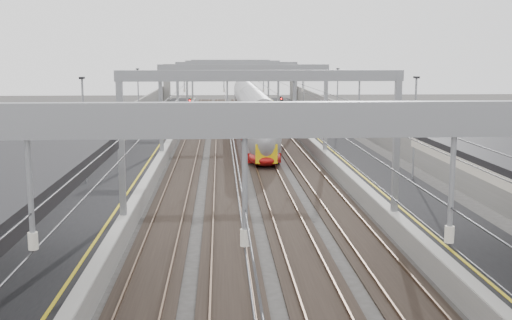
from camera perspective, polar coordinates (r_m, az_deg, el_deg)
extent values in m
cube|color=black|center=(52.85, -9.90, 0.69)|extent=(4.00, 120.00, 1.00)
cube|color=black|center=(53.41, 7.41, 0.84)|extent=(4.00, 120.00, 1.00)
cube|color=black|center=(52.63, -6.10, 0.24)|extent=(2.40, 140.00, 0.08)
cube|color=brown|center=(52.65, -6.89, 0.33)|extent=(0.07, 140.00, 0.14)
cube|color=brown|center=(52.58, -5.32, 0.34)|extent=(0.07, 140.00, 0.14)
cube|color=black|center=(52.56, -2.83, 0.27)|extent=(2.40, 140.00, 0.08)
cube|color=brown|center=(52.55, -3.62, 0.36)|extent=(0.07, 140.00, 0.14)
cube|color=brown|center=(52.56, -2.05, 0.37)|extent=(0.07, 140.00, 0.14)
cube|color=black|center=(52.67, 0.43, 0.30)|extent=(2.40, 140.00, 0.08)
cube|color=brown|center=(52.61, -0.35, 0.39)|extent=(0.07, 140.00, 0.14)
cube|color=brown|center=(52.70, 1.21, 0.40)|extent=(0.07, 140.00, 0.14)
cube|color=black|center=(52.94, 3.67, 0.33)|extent=(2.40, 140.00, 0.08)
cube|color=brown|center=(52.85, 2.90, 0.41)|extent=(0.07, 140.00, 0.14)
cube|color=brown|center=(53.02, 4.45, 0.43)|extent=(0.07, 140.00, 0.14)
cube|color=gray|center=(9.15, 8.43, 3.60)|extent=(13.00, 0.25, 0.50)
cube|color=gray|center=(29.52, -11.90, 1.39)|extent=(0.28, 0.28, 6.60)
cube|color=gray|center=(30.30, 12.38, 1.57)|extent=(0.28, 0.28, 6.60)
cube|color=gray|center=(28.99, 0.41, 7.50)|extent=(13.00, 0.25, 0.50)
cube|color=gray|center=(49.28, -8.45, 4.57)|extent=(0.28, 0.28, 6.60)
cube|color=gray|center=(49.75, 6.20, 4.66)|extent=(0.28, 0.28, 6.60)
cube|color=gray|center=(48.96, -1.10, 8.21)|extent=(13.00, 0.25, 0.50)
cube|color=gray|center=(69.17, -6.98, 5.92)|extent=(0.28, 0.28, 6.60)
cube|color=gray|center=(69.51, 3.50, 5.99)|extent=(0.28, 0.28, 6.60)
cube|color=gray|center=(68.95, -1.74, 8.51)|extent=(13.00, 0.25, 0.50)
cube|color=gray|center=(89.12, -6.15, 6.67)|extent=(0.28, 0.28, 6.60)
cube|color=gray|center=(89.38, 1.99, 6.72)|extent=(0.28, 0.28, 6.60)
cube|color=gray|center=(88.94, -2.09, 8.67)|extent=(13.00, 0.25, 0.50)
cube|color=gray|center=(107.08, -5.68, 7.10)|extent=(0.28, 0.28, 6.60)
cube|color=gray|center=(107.30, 1.11, 7.15)|extent=(0.28, 0.28, 6.60)
cube|color=gray|center=(106.94, -2.29, 8.77)|extent=(13.00, 0.25, 0.50)
cylinder|color=#262628|center=(57.05, -5.95, 6.45)|extent=(0.03, 140.00, 0.03)
cylinder|color=#262628|center=(56.98, -2.92, 6.49)|extent=(0.03, 140.00, 0.03)
cylinder|color=#262628|center=(57.08, 0.11, 6.50)|extent=(0.03, 140.00, 0.03)
cylinder|color=#262628|center=(57.34, 3.13, 6.50)|extent=(0.03, 140.00, 0.03)
cube|color=gray|center=(106.95, -2.29, 8.15)|extent=(22.00, 2.20, 1.40)
cube|color=gray|center=(107.39, -7.92, 6.42)|extent=(1.00, 2.20, 6.20)
cube|color=gray|center=(107.75, 3.35, 6.50)|extent=(1.00, 2.20, 6.20)
cube|color=gray|center=(53.17, -13.36, 1.83)|extent=(0.30, 120.00, 3.20)
cube|color=gray|center=(53.94, 10.78, 2.02)|extent=(0.30, 120.00, 3.20)
cube|color=#9E100E|center=(59.21, 0.02, 1.82)|extent=(2.54, 21.66, 0.75)
cube|color=#98989D|center=(59.00, 0.02, 3.54)|extent=(2.54, 21.66, 2.82)
cube|color=black|center=(51.76, 0.49, 0.40)|extent=(1.88, 2.26, 0.47)
cube|color=#9E100E|center=(81.08, -0.87, 3.83)|extent=(2.54, 21.66, 0.75)
cube|color=#98989D|center=(80.93, -0.88, 5.09)|extent=(2.54, 21.66, 2.82)
cube|color=black|center=(73.58, -0.63, 3.03)|extent=(1.88, 2.26, 0.47)
ellipsoid|color=#98989D|center=(48.11, 0.76, 1.90)|extent=(2.54, 4.90, 3.95)
cube|color=yellow|center=(46.23, 0.94, 0.54)|extent=(1.60, 0.12, 1.41)
cube|color=black|center=(46.45, 0.90, 2.34)|extent=(1.51, 0.55, 0.89)
cylinder|color=black|center=(73.08, -5.88, 3.91)|extent=(0.12, 0.12, 3.00)
cube|color=black|center=(72.95, -5.90, 5.16)|extent=(0.32, 0.22, 0.75)
sphere|color=red|center=(72.81, -5.91, 5.27)|extent=(0.16, 0.16, 0.16)
cylinder|color=black|center=(77.69, 0.49, 4.28)|extent=(0.12, 0.12, 3.00)
cube|color=black|center=(77.57, 0.49, 5.45)|extent=(0.32, 0.22, 0.75)
sphere|color=red|center=(77.43, 0.49, 5.56)|extent=(0.16, 0.16, 0.16)
cylinder|color=black|center=(75.83, 2.25, 4.15)|extent=(0.12, 0.12, 3.00)
cube|color=black|center=(75.70, 2.26, 5.35)|extent=(0.32, 0.22, 0.75)
sphere|color=red|center=(75.56, 2.27, 5.46)|extent=(0.16, 0.16, 0.16)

